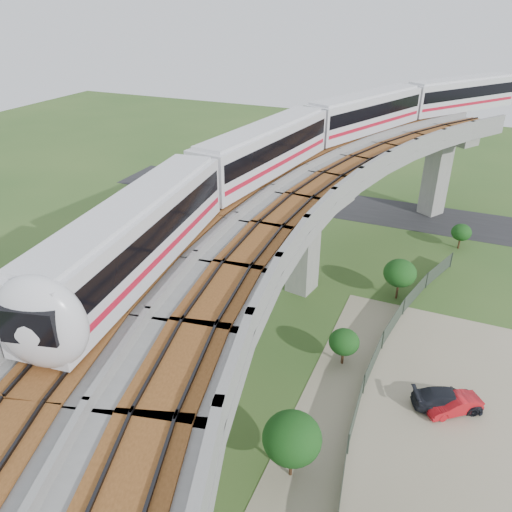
# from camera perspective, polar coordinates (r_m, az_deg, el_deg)

# --- Properties ---
(ground) EXTENTS (160.00, 160.00, 0.00)m
(ground) POSITION_cam_1_polar(r_m,az_deg,el_deg) (34.94, -1.84, -11.67)
(ground) COLOR #2F5321
(ground) RESTS_ON ground
(dirt_lot) EXTENTS (18.00, 26.00, 0.04)m
(dirt_lot) POSITION_cam_1_polar(r_m,az_deg,el_deg) (31.58, 21.63, -19.42)
(dirt_lot) COLOR gray
(dirt_lot) RESTS_ON ground
(asphalt_road) EXTENTS (60.00, 8.00, 0.03)m
(asphalt_road) POSITION_cam_1_polar(r_m,az_deg,el_deg) (59.80, 10.39, 5.63)
(asphalt_road) COLOR #232326
(asphalt_road) RESTS_ON ground
(viaduct) EXTENTS (19.58, 73.98, 11.40)m
(viaduct) POSITION_cam_1_polar(r_m,az_deg,el_deg) (28.72, 4.86, 0.43)
(viaduct) COLOR #99968E
(viaduct) RESTS_ON ground
(metro_train) EXTENTS (19.44, 59.44, 3.64)m
(metro_train) POSITION_cam_1_polar(r_m,az_deg,el_deg) (41.14, 9.48, 13.57)
(metro_train) COLOR silver
(metro_train) RESTS_ON ground
(fence) EXTENTS (3.87, 38.73, 1.50)m
(fence) POSITION_cam_1_polar(r_m,az_deg,el_deg) (32.50, 14.49, -14.63)
(fence) COLOR #2D382D
(fence) RESTS_ON ground
(tree_0) EXTENTS (1.91, 1.91, 2.54)m
(tree_0) POSITION_cam_1_polar(r_m,az_deg,el_deg) (52.13, 22.42, 2.51)
(tree_0) COLOR #382314
(tree_0) RESTS_ON ground
(tree_1) EXTENTS (2.62, 2.62, 3.48)m
(tree_1) POSITION_cam_1_polar(r_m,az_deg,el_deg) (41.54, 16.13, -1.89)
(tree_1) COLOR #382314
(tree_1) RESTS_ON ground
(tree_2) EXTENTS (2.03, 2.03, 2.69)m
(tree_2) POSITION_cam_1_polar(r_m,az_deg,el_deg) (33.91, 10.03, -9.65)
(tree_2) COLOR #382314
(tree_2) RESTS_ON ground
(tree_3) EXTENTS (3.00, 3.00, 3.94)m
(tree_3) POSITION_cam_1_polar(r_m,az_deg,el_deg) (26.43, 4.14, -20.06)
(tree_3) COLOR #382314
(tree_3) RESTS_ON ground
(car_red) EXTENTS (3.43, 3.06, 1.13)m
(car_red) POSITION_cam_1_polar(r_m,az_deg,el_deg) (33.03, 21.64, -15.51)
(car_red) COLOR #AB0F16
(car_red) RESTS_ON dirt_lot
(car_dark) EXTENTS (4.54, 3.20, 1.22)m
(car_dark) POSITION_cam_1_polar(r_m,az_deg,el_deg) (33.19, 21.07, -15.03)
(car_dark) COLOR black
(car_dark) RESTS_ON dirt_lot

